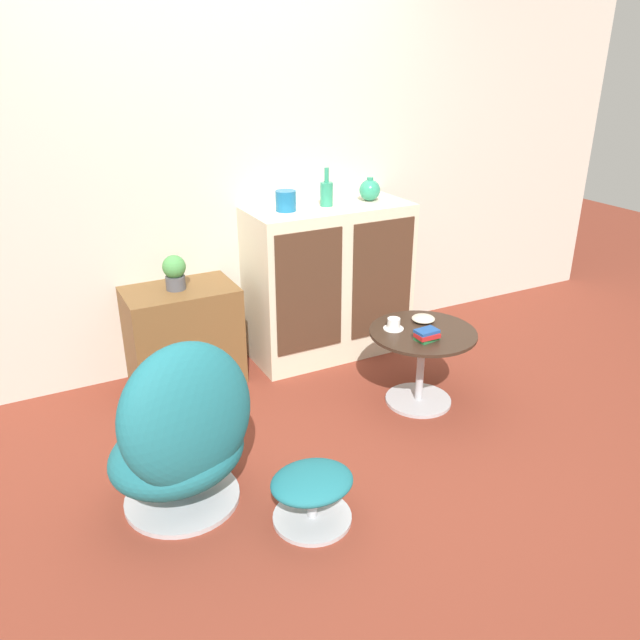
{
  "coord_description": "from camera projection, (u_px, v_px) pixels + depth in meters",
  "views": [
    {
      "loc": [
        -1.24,
        -2.28,
        1.91
      ],
      "look_at": [
        0.2,
        0.49,
        0.55
      ],
      "focal_mm": 35.0,
      "sensor_mm": 36.0,
      "label": 1
    }
  ],
  "objects": [
    {
      "name": "coffee_table",
      "position": [
        421.0,
        355.0,
        3.55
      ],
      "size": [
        0.6,
        0.6,
        0.46
      ],
      "color": "#B7B7BC",
      "rests_on": "ground_plane"
    },
    {
      "name": "tv_console",
      "position": [
        184.0,
        336.0,
        3.79
      ],
      "size": [
        0.65,
        0.42,
        0.61
      ],
      "color": "brown",
      "rests_on": "ground_plane"
    },
    {
      "name": "egg_chair",
      "position": [
        183.0,
        436.0,
        2.69
      ],
      "size": [
        0.76,
        0.72,
        0.84
      ],
      "color": "#B7B7BC",
      "rests_on": "ground_plane"
    },
    {
      "name": "bowl",
      "position": [
        423.0,
        319.0,
        3.61
      ],
      "size": [
        0.13,
        0.13,
        0.04
      ],
      "color": "beige",
      "rests_on": "coffee_table"
    },
    {
      "name": "wall_back",
      "position": [
        220.0,
        159.0,
        3.75
      ],
      "size": [
        6.4,
        0.06,
        2.6
      ],
      "color": "beige",
      "rests_on": "ground_plane"
    },
    {
      "name": "teacup",
      "position": [
        394.0,
        325.0,
        3.51
      ],
      "size": [
        0.12,
        0.12,
        0.06
      ],
      "color": "white",
      "rests_on": "coffee_table"
    },
    {
      "name": "ottoman",
      "position": [
        312.0,
        489.0,
        2.69
      ],
      "size": [
        0.37,
        0.35,
        0.25
      ],
      "color": "#B7B7BC",
      "rests_on": "ground_plane"
    },
    {
      "name": "vase_leftmost",
      "position": [
        286.0,
        201.0,
        3.76
      ],
      "size": [
        0.12,
        0.12,
        0.12
      ],
      "color": "#196699",
      "rests_on": "sideboard"
    },
    {
      "name": "book_stack",
      "position": [
        427.0,
        335.0,
        3.37
      ],
      "size": [
        0.14,
        0.1,
        0.06
      ],
      "color": "#237038",
      "rests_on": "coffee_table"
    },
    {
      "name": "ground_plane",
      "position": [
        329.0,
        462.0,
        3.14
      ],
      "size": [
        12.0,
        12.0,
        0.0
      ],
      "primitive_type": "plane",
      "color": "brown"
    },
    {
      "name": "potted_plant",
      "position": [
        174.0,
        271.0,
        3.62
      ],
      "size": [
        0.14,
        0.14,
        0.21
      ],
      "color": "#4C4C51",
      "rests_on": "tv_console"
    },
    {
      "name": "vase_inner_left",
      "position": [
        327.0,
        193.0,
        3.87
      ],
      "size": [
        0.08,
        0.08,
        0.24
      ],
      "color": "#2D8E6B",
      "rests_on": "sideboard"
    },
    {
      "name": "vase_inner_right",
      "position": [
        370.0,
        190.0,
        4.01
      ],
      "size": [
        0.14,
        0.14,
        0.15
      ],
      "color": "#2D8E6B",
      "rests_on": "sideboard"
    },
    {
      "name": "sideboard",
      "position": [
        329.0,
        281.0,
        4.1
      ],
      "size": [
        1.05,
        0.49,
        1.01
      ],
      "color": "beige",
      "rests_on": "ground_plane"
    }
  ]
}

